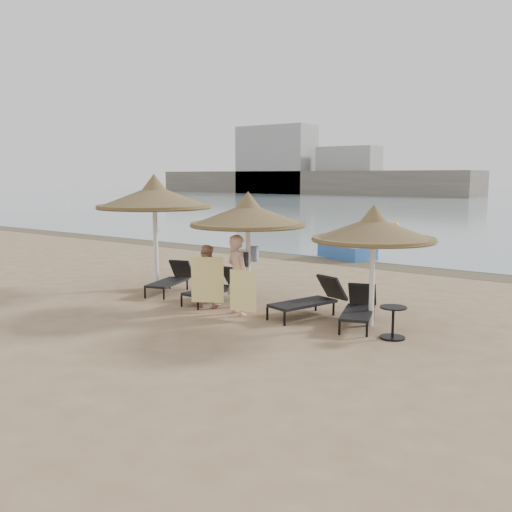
{
  "coord_description": "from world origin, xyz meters",
  "views": [
    {
      "loc": [
        8.55,
        -9.67,
        3.25
      ],
      "look_at": [
        0.55,
        1.2,
        1.33
      ],
      "focal_mm": 40.0,
      "sensor_mm": 36.0,
      "label": 1
    }
  ],
  "objects_px": {
    "palapa_center": "(248,215)",
    "lounger_near_right": "(312,299)",
    "palapa_right": "(373,229)",
    "lounger_far_left": "(172,279)",
    "person_right": "(238,269)",
    "side_table": "(393,323)",
    "palapa_left": "(154,197)",
    "person_left": "(206,271)",
    "lounger_far_right": "(359,307)",
    "pedal_boat": "(347,249)",
    "lounger_near_left": "(217,287)"
  },
  "relations": [
    {
      "from": "palapa_left",
      "to": "palapa_center",
      "type": "distance_m",
      "value": 3.6
    },
    {
      "from": "palapa_center",
      "to": "lounger_near_left",
      "type": "height_order",
      "value": "palapa_center"
    },
    {
      "from": "palapa_right",
      "to": "person_right",
      "type": "height_order",
      "value": "palapa_right"
    },
    {
      "from": "lounger_near_right",
      "to": "palapa_center",
      "type": "bearing_deg",
      "value": -161.39
    },
    {
      "from": "palapa_center",
      "to": "side_table",
      "type": "height_order",
      "value": "palapa_center"
    },
    {
      "from": "pedal_boat",
      "to": "palapa_right",
      "type": "bearing_deg",
      "value": -41.78
    },
    {
      "from": "lounger_far_left",
      "to": "lounger_far_right",
      "type": "xyz_separation_m",
      "value": [
        5.81,
        -0.08,
        -0.0
      ]
    },
    {
      "from": "person_right",
      "to": "person_left",
      "type": "bearing_deg",
      "value": 8.13
    },
    {
      "from": "lounger_far_left",
      "to": "lounger_near_left",
      "type": "bearing_deg",
      "value": -22.57
    },
    {
      "from": "person_left",
      "to": "lounger_near_right",
      "type": "bearing_deg",
      "value": 176.06
    },
    {
      "from": "palapa_center",
      "to": "person_right",
      "type": "relative_size",
      "value": 1.32
    },
    {
      "from": "lounger_near_right",
      "to": "lounger_far_right",
      "type": "bearing_deg",
      "value": 14.97
    },
    {
      "from": "side_table",
      "to": "person_left",
      "type": "bearing_deg",
      "value": -178.97
    },
    {
      "from": "side_table",
      "to": "lounger_far_left",
      "type": "bearing_deg",
      "value": 174.18
    },
    {
      "from": "palapa_left",
      "to": "person_right",
      "type": "bearing_deg",
      "value": -16.33
    },
    {
      "from": "person_left",
      "to": "person_right",
      "type": "distance_m",
      "value": 1.19
    },
    {
      "from": "person_left",
      "to": "lounger_near_left",
      "type": "bearing_deg",
      "value": -95.24
    },
    {
      "from": "palapa_center",
      "to": "lounger_far_left",
      "type": "bearing_deg",
      "value": 177.33
    },
    {
      "from": "lounger_near_left",
      "to": "person_left",
      "type": "distance_m",
      "value": 0.83
    },
    {
      "from": "palapa_left",
      "to": "side_table",
      "type": "height_order",
      "value": "palapa_left"
    },
    {
      "from": "palapa_left",
      "to": "person_right",
      "type": "height_order",
      "value": "palapa_left"
    },
    {
      "from": "palapa_center",
      "to": "person_left",
      "type": "height_order",
      "value": "palapa_center"
    },
    {
      "from": "lounger_near_left",
      "to": "person_right",
      "type": "distance_m",
      "value": 1.71
    },
    {
      "from": "lounger_far_left",
      "to": "pedal_boat",
      "type": "height_order",
      "value": "pedal_boat"
    },
    {
      "from": "lounger_near_left",
      "to": "lounger_far_right",
      "type": "relative_size",
      "value": 0.99
    },
    {
      "from": "lounger_near_right",
      "to": "person_right",
      "type": "bearing_deg",
      "value": -131.14
    },
    {
      "from": "palapa_center",
      "to": "pedal_boat",
      "type": "bearing_deg",
      "value": 101.92
    },
    {
      "from": "pedal_boat",
      "to": "lounger_near_left",
      "type": "bearing_deg",
      "value": -66.31
    },
    {
      "from": "lounger_near_left",
      "to": "person_left",
      "type": "xyz_separation_m",
      "value": [
        0.16,
        -0.62,
        0.52
      ]
    },
    {
      "from": "side_table",
      "to": "person_right",
      "type": "xyz_separation_m",
      "value": [
        -3.73,
        -0.29,
        0.79
      ]
    },
    {
      "from": "lounger_far_right",
      "to": "person_right",
      "type": "bearing_deg",
      "value": 179.21
    },
    {
      "from": "lounger_far_right",
      "to": "pedal_boat",
      "type": "distance_m",
      "value": 10.15
    },
    {
      "from": "palapa_left",
      "to": "pedal_boat",
      "type": "distance_m",
      "value": 9.1
    },
    {
      "from": "lounger_far_right",
      "to": "pedal_boat",
      "type": "relative_size",
      "value": 0.81
    },
    {
      "from": "lounger_near_right",
      "to": "lounger_far_left",
      "type": "bearing_deg",
      "value": -164.56
    },
    {
      "from": "pedal_boat",
      "to": "palapa_left",
      "type": "bearing_deg",
      "value": -83.16
    },
    {
      "from": "palapa_center",
      "to": "palapa_right",
      "type": "relative_size",
      "value": 1.08
    },
    {
      "from": "person_left",
      "to": "pedal_boat",
      "type": "relative_size",
      "value": 0.75
    },
    {
      "from": "palapa_left",
      "to": "palapa_right",
      "type": "relative_size",
      "value": 1.25
    },
    {
      "from": "lounger_far_left",
      "to": "lounger_near_left",
      "type": "xyz_separation_m",
      "value": [
        1.82,
        -0.17,
        0.01
      ]
    },
    {
      "from": "lounger_far_left",
      "to": "person_right",
      "type": "xyz_separation_m",
      "value": [
        3.13,
        -0.99,
        0.72
      ]
    },
    {
      "from": "palapa_center",
      "to": "lounger_near_right",
      "type": "xyz_separation_m",
      "value": [
        1.79,
        0.08,
        -1.88
      ]
    },
    {
      "from": "lounger_near_right",
      "to": "lounger_near_left",
      "type": "bearing_deg",
      "value": -161.55
    },
    {
      "from": "side_table",
      "to": "person_right",
      "type": "relative_size",
      "value": 0.3
    },
    {
      "from": "person_right",
      "to": "side_table",
      "type": "bearing_deg",
      "value": -157.76
    },
    {
      "from": "side_table",
      "to": "lounger_near_right",
      "type": "bearing_deg",
      "value": 164.13
    },
    {
      "from": "lounger_far_left",
      "to": "side_table",
      "type": "xyz_separation_m",
      "value": [
        6.86,
        -0.7,
        -0.07
      ]
    },
    {
      "from": "pedal_boat",
      "to": "lounger_near_right",
      "type": "bearing_deg",
      "value": -49.57
    },
    {
      "from": "lounger_far_left",
      "to": "lounger_far_right",
      "type": "relative_size",
      "value": 1.01
    },
    {
      "from": "palapa_right",
      "to": "lounger_far_left",
      "type": "xyz_separation_m",
      "value": [
        -6.08,
        0.03,
        -1.73
      ]
    }
  ]
}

